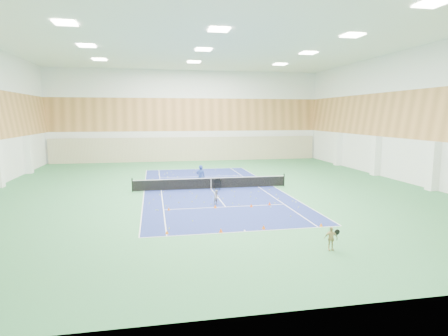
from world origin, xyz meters
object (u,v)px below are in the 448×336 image
at_px(child_court, 217,197).
at_px(child_apron, 331,238).
at_px(tennis_net, 211,182).
at_px(ball_cart, 217,184).
at_px(coach, 201,176).

bearing_deg(child_court, child_apron, -98.90).
bearing_deg(tennis_net, child_apron, -78.33).
bearing_deg(ball_cart, coach, 158.25).
xyz_separation_m(tennis_net, child_court, (-0.45, -5.53, -0.05)).
bearing_deg(coach, ball_cart, 144.76).
distance_m(coach, child_court, 6.16).
xyz_separation_m(child_court, child_apron, (3.60, -9.70, 0.05)).
bearing_deg(child_apron, child_court, 116.46).
relative_size(tennis_net, child_apron, 11.61).
bearing_deg(child_court, coach, 63.91).
distance_m(tennis_net, coach, 1.08).
relative_size(tennis_net, child_court, 12.71).
bearing_deg(coach, child_court, 102.38).
bearing_deg(tennis_net, child_court, -94.68).
bearing_deg(child_apron, tennis_net, 107.78).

